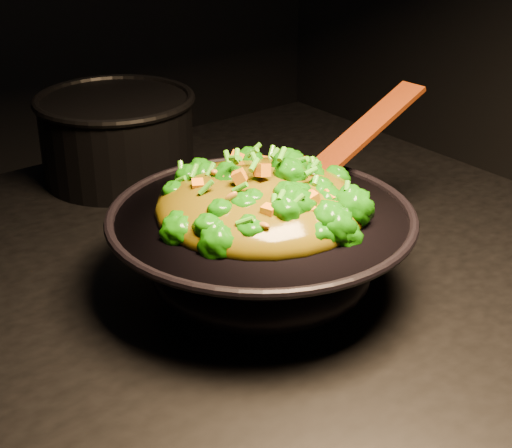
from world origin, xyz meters
TOP-DOWN VIEW (x-y plane):
  - wok at (0.08, -0.09)m, footprint 0.46×0.46m
  - stir_fry at (0.08, -0.08)m, footprint 0.26×0.26m
  - spatula at (0.26, -0.06)m, footprint 0.24×0.06m
  - back_pot at (0.11, 0.32)m, footprint 0.31×0.31m

SIDE VIEW (x-z plane):
  - wok at x=0.08m, z-range 0.90..1.00m
  - back_pot at x=0.11m, z-range 0.90..1.04m
  - spatula at x=0.26m, z-range 0.99..1.09m
  - stir_fry at x=0.08m, z-range 1.00..1.08m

